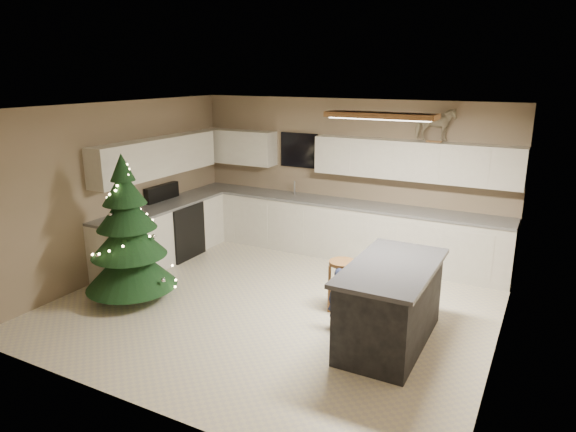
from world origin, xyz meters
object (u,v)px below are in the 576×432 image
Objects in this scene: christmas_tree at (128,241)px; toddler at (340,299)px; island at (390,304)px; rocking_horse at (435,125)px; bar_stool at (342,274)px.

christmas_tree is 2.64× the size of toddler.
rocking_horse is (-0.20, 2.58, 1.78)m from island.
rocking_horse is (3.28, 3.06, 1.43)m from christmas_tree.
toddler is (0.16, -0.47, -0.13)m from bar_stool.
island is 2.49× the size of bar_stool.
rocking_horse is at bearing 94.43° from island.
christmas_tree is (-2.69, -0.99, 0.31)m from bar_stool.
toddler is (2.85, 0.52, -0.45)m from christmas_tree.
christmas_tree is at bearing 166.12° from toddler.
bar_stool is 0.34× the size of christmas_tree.
christmas_tree is 4.71m from rocking_horse.
bar_stool is 2.89m from christmas_tree.
christmas_tree is at bearing 117.85° from rocking_horse.
rocking_horse reaches higher than bar_stool.
christmas_tree is (-3.48, -0.48, 0.35)m from island.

